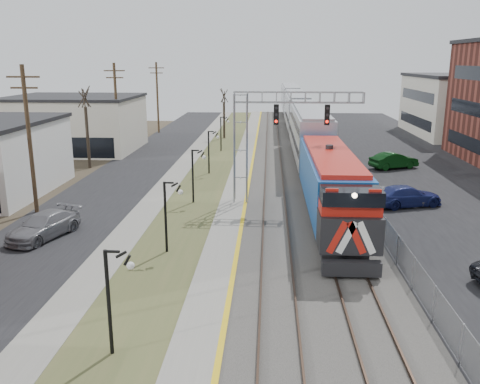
{
  "coord_description": "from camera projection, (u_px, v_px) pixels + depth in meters",
  "views": [
    {
      "loc": [
        1.5,
        -7.89,
        10.25
      ],
      "look_at": [
        -0.17,
        21.46,
        2.6
      ],
      "focal_mm": 38.0,
      "sensor_mm": 36.0,
      "label": 1
    }
  ],
  "objects": [
    {
      "name": "track_near",
      "position": [
        274.0,
        179.0,
        43.92
      ],
      "size": [
        1.58,
        120.0,
        0.15
      ],
      "color": "#2D2119",
      "rests_on": "ballast_bed"
    },
    {
      "name": "fence",
      "position": [
        346.0,
        174.0,
        43.45
      ],
      "size": [
        0.04,
        120.0,
        1.6
      ],
      "primitive_type": "cube",
      "color": "gray",
      "rests_on": "ground"
    },
    {
      "name": "utility_poles",
      "position": [
        30.0,
        141.0,
        33.98
      ],
      "size": [
        0.28,
        80.28,
        10.0
      ],
      "color": "#4C3823",
      "rests_on": "ground"
    },
    {
      "name": "sidewalk",
      "position": [
        171.0,
        180.0,
        44.48
      ],
      "size": [
        2.0,
        120.0,
        0.08
      ],
      "primitive_type": "cube",
      "color": "gray",
      "rests_on": "ground"
    },
    {
      "name": "parking_lot",
      "position": [
        438.0,
        184.0,
        43.22
      ],
      "size": [
        16.0,
        120.0,
        0.04
      ],
      "primitive_type": "cube",
      "color": "black",
      "rests_on": "ground"
    },
    {
      "name": "car_lot_e",
      "position": [
        394.0,
        196.0,
        36.73
      ],
      "size": [
        4.28,
        1.88,
        1.43
      ],
      "primitive_type": "imported",
      "rotation": [
        0.0,
        0.0,
        1.53
      ],
      "color": "gray",
      "rests_on": "ground"
    },
    {
      "name": "ballast_bed",
      "position": [
        297.0,
        181.0,
        43.86
      ],
      "size": [
        8.0,
        120.0,
        0.2
      ],
      "primitive_type": "cube",
      "color": "#595651",
      "rests_on": "ground"
    },
    {
      "name": "car_lot_d",
      "position": [
        406.0,
        196.0,
        36.52
      ],
      "size": [
        5.54,
        3.56,
        1.49
      ],
      "primitive_type": "imported",
      "rotation": [
        0.0,
        0.0,
        1.88
      ],
      "color": "navy",
      "rests_on": "ground"
    },
    {
      "name": "train",
      "position": [
        300.0,
        118.0,
        66.39
      ],
      "size": [
        3.0,
        85.85,
        5.33
      ],
      "color": "#124793",
      "rests_on": "ground"
    },
    {
      "name": "bare_trees",
      "position": [
        119.0,
        143.0,
        47.9
      ],
      "size": [
        12.3,
        42.3,
        5.95
      ],
      "color": "#382D23",
      "rests_on": "ground"
    },
    {
      "name": "platform_edge",
      "position": [
        249.0,
        179.0,
        44.05
      ],
      "size": [
        0.24,
        120.0,
        0.01
      ],
      "primitive_type": "cube",
      "color": "gold",
      "rests_on": "platform"
    },
    {
      "name": "track_far",
      "position": [
        314.0,
        180.0,
        43.73
      ],
      "size": [
        1.58,
        120.0,
        0.15
      ],
      "color": "#2D2119",
      "rests_on": "ballast_bed"
    },
    {
      "name": "signal_gantry",
      "position": [
        265.0,
        128.0,
        35.86
      ],
      "size": [
        9.0,
        1.07,
        8.15
      ],
      "color": "gray",
      "rests_on": "ground"
    },
    {
      "name": "platform",
      "position": [
        239.0,
        180.0,
        44.13
      ],
      "size": [
        2.0,
        120.0,
        0.24
      ],
      "primitive_type": "cube",
      "color": "gray",
      "rests_on": "ground"
    },
    {
      "name": "grass_median",
      "position": [
        205.0,
        181.0,
        44.32
      ],
      "size": [
        4.0,
        120.0,
        0.06
      ],
      "primitive_type": "cube",
      "color": "#49532C",
      "rests_on": "ground"
    },
    {
      "name": "car_lot_f",
      "position": [
        394.0,
        161.0,
        49.23
      ],
      "size": [
        5.0,
        3.41,
        1.56
      ],
      "primitive_type": "imported",
      "rotation": [
        0.0,
        0.0,
        1.98
      ],
      "color": "#0B3911",
      "rests_on": "ground"
    },
    {
      "name": "car_street_b",
      "position": [
        44.0,
        226.0,
        30.02
      ],
      "size": [
        3.54,
        5.45,
        1.47
      ],
      "primitive_type": "imported",
      "rotation": [
        0.0,
        0.0,
        -0.32
      ],
      "color": "slate",
      "rests_on": "ground"
    },
    {
      "name": "street_west",
      "position": [
        121.0,
        180.0,
        44.73
      ],
      "size": [
        7.0,
        120.0,
        0.04
      ],
      "primitive_type": "cube",
      "color": "black",
      "rests_on": "ground"
    },
    {
      "name": "lampposts",
      "position": [
        167.0,
        216.0,
        27.67
      ],
      "size": [
        0.14,
        62.14,
        4.0
      ],
      "color": "black",
      "rests_on": "ground"
    }
  ]
}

